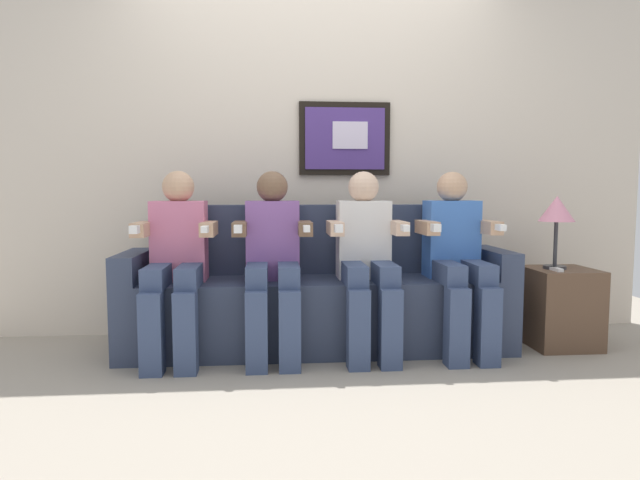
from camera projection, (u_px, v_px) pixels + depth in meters
The scene contains 10 objects.
ground_plane at pixel (322, 363), 3.12m from camera, with size 6.23×6.23×0.00m, color #9E9384.
back_wall_assembly at pixel (313, 146), 3.76m from camera, with size 4.79×0.10×2.60m.
couch at pixel (318, 299), 3.42m from camera, with size 2.39×0.58×0.90m.
person_leftmost at pixel (176, 257), 3.15m from camera, with size 0.46×0.56×1.11m.
person_left_center at pixel (273, 256), 3.20m from camera, with size 0.46×0.56×1.11m.
person_right_center at pixel (366, 255), 3.25m from camera, with size 0.46×0.56×1.11m.
person_rightmost at pixel (457, 254), 3.30m from camera, with size 0.46×0.56×1.11m.
side_table_right at pixel (560, 307), 3.45m from camera, with size 0.40×0.40×0.50m.
table_lamp at pixel (557, 212), 3.39m from camera, with size 0.22×0.22×0.46m.
spare_remote_on_table at pixel (556, 269), 3.33m from camera, with size 0.04×0.13×0.02m, color white.
Camera 1 is at (-0.27, -3.03, 0.99)m, focal length 30.37 mm.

